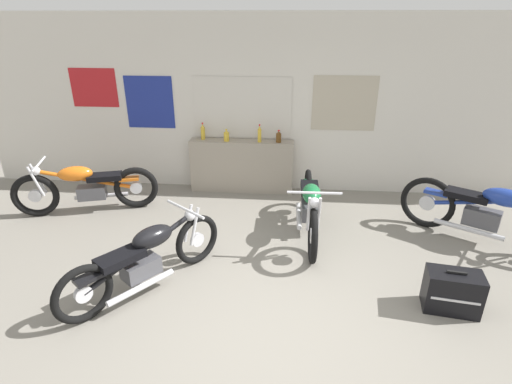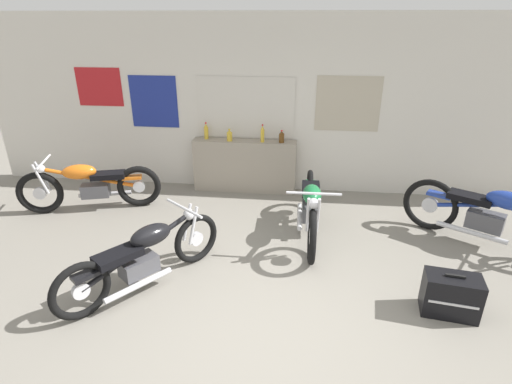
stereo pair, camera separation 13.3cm
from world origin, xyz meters
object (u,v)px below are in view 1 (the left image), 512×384
bottle_leftmost (203,132)px  motorcycle_blue (490,212)px  bottle_center (260,134)px  motorcycle_green (310,206)px  motorcycle_orange (86,187)px  bottle_right_center (279,137)px  bottle_left_center (226,136)px  motorcycle_black (146,257)px  hard_case_black (452,291)px

bottle_leftmost → motorcycle_blue: bottle_leftmost is taller
motorcycle_blue → bottle_center: bearing=155.2°
bottle_center → motorcycle_blue: bearing=-24.8°
bottle_center → motorcycle_green: size_ratio=0.15×
motorcycle_green → motorcycle_orange: bearing=173.4°
bottle_leftmost → bottle_right_center: bearing=-2.8°
motorcycle_blue → motorcycle_orange: (-5.54, 0.44, -0.04)m
bottle_leftmost → bottle_right_center: size_ratio=1.38×
bottle_left_center → motorcycle_black: bottle_left_center is taller
bottle_leftmost → motorcycle_green: (1.72, -1.42, -0.58)m
bottle_right_center → bottle_left_center: bearing=-179.6°
motorcycle_blue → motorcycle_green: bearing=178.6°
motorcycle_black → bottle_right_center: bearing=64.5°
bottle_center → bottle_right_center: bottle_center is taller
bottle_left_center → bottle_right_center: (0.84, 0.01, 0.00)m
bottle_leftmost → bottle_right_center: bottle_leftmost is taller
hard_case_black → bottle_left_center: bearing=134.0°
bottle_right_center → motorcycle_blue: 3.12m
bottle_right_center → motorcycle_black: size_ratio=0.12×
hard_case_black → bottle_right_center: bearing=123.5°
bottle_leftmost → bottle_center: bottle_center is taller
motorcycle_black → motorcycle_green: size_ratio=0.82×
motorcycle_orange → hard_case_black: (4.65, -1.81, -0.19)m
bottle_leftmost → motorcycle_orange: 1.97m
bottle_left_center → bottle_center: 0.54m
motorcycle_green → bottle_leftmost: bearing=140.4°
bottle_left_center → motorcycle_black: size_ratio=0.12×
motorcycle_blue → bottle_leftmost: bearing=159.6°
motorcycle_blue → motorcycle_green: (-2.26, 0.06, -0.03)m
bottle_center → motorcycle_black: (-0.99, -2.71, -0.61)m
bottle_center → motorcycle_blue: (3.04, -1.40, -0.56)m
bottle_center → hard_case_black: (2.15, -2.78, -0.79)m
motorcycle_black → motorcycle_blue: motorcycle_blue is taller
motorcycle_orange → hard_case_black: 4.99m
hard_case_black → bottle_leftmost: bearing=137.3°
bottle_leftmost → motorcycle_green: bearing=-39.6°
motorcycle_green → hard_case_black: size_ratio=3.52×
bottle_leftmost → motorcycle_orange: bottle_leftmost is taller
bottle_leftmost → motorcycle_black: size_ratio=0.17×
bottle_leftmost → bottle_center: (0.93, -0.07, 0.01)m
bottle_center → bottle_right_center: 0.31m
bottle_left_center → motorcycle_green: (1.32, -1.35, -0.54)m
motorcycle_blue → motorcycle_orange: motorcycle_blue is taller
motorcycle_orange → bottle_leftmost: bearing=33.5°
motorcycle_green → motorcycle_orange: size_ratio=0.98×
bottle_right_center → motorcycle_blue: bearing=-27.3°
bottle_leftmost → bottle_left_center: 0.40m
bottle_left_center → bottle_right_center: bottle_right_center is taller
bottle_right_center → hard_case_black: bearing=-56.5°
bottle_center → motorcycle_green: 1.67m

